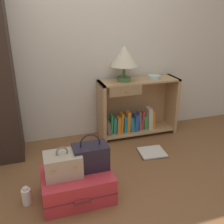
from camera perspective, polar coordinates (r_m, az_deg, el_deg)
ground_plane at (r=2.36m, az=0.15°, el=-20.45°), size 9.00×9.00×0.00m
back_wall at (r=3.22m, az=-8.37°, el=16.56°), size 6.40×0.10×2.60m
bookshelf at (r=3.43m, az=5.20°, el=0.57°), size 1.03×0.34×0.75m
table_lamp at (r=3.16m, az=2.71°, el=12.02°), size 0.34×0.34×0.43m
bowl at (r=3.36m, az=9.24°, el=7.62°), size 0.16×0.16×0.05m
suitcase_large at (r=2.42m, az=-7.67°, el=-15.56°), size 0.62×0.47×0.25m
train_case at (r=2.28m, az=-10.76°, el=-11.29°), size 0.31×0.23×0.27m
handbag at (r=2.33m, az=-4.74°, el=-9.74°), size 0.31×0.19×0.34m
bottle at (r=2.47m, az=-18.33°, el=-17.23°), size 0.08×0.08×0.17m
open_book_on_floor at (r=3.12m, az=8.82°, el=-8.78°), size 0.34×0.32×0.02m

